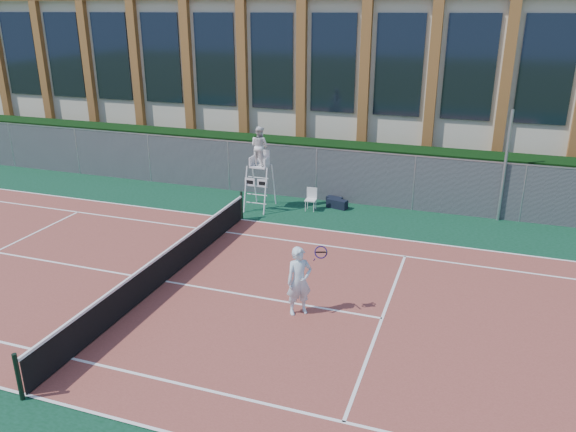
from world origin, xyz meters
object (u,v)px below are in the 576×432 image
(steel_pole, at_px, (505,167))
(umpire_chair, at_px, (260,148))
(plastic_chair, at_px, (311,197))
(tennis_player, at_px, (299,281))

(steel_pole, relative_size, umpire_chair, 1.25)
(umpire_chair, relative_size, plastic_chair, 3.75)
(steel_pole, height_order, plastic_chair, steel_pole)
(umpire_chair, xyz_separation_m, plastic_chair, (2.00, 0.44, -1.92))
(plastic_chair, xyz_separation_m, tennis_player, (2.09, -7.92, 0.43))
(umpire_chair, relative_size, tennis_player, 1.80)
(plastic_chair, bearing_deg, steel_pole, 9.76)
(umpire_chair, bearing_deg, steel_pole, 10.36)
(plastic_chair, bearing_deg, tennis_player, -75.20)
(steel_pole, xyz_separation_m, tennis_player, (-4.96, -9.13, -1.14))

